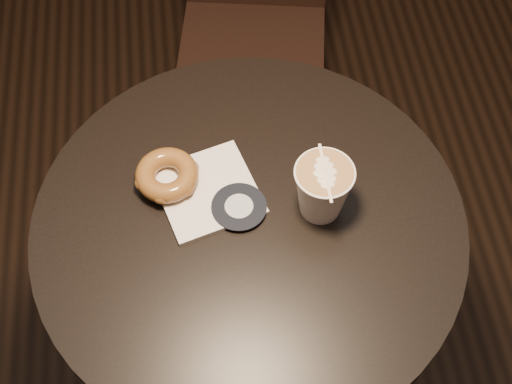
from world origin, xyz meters
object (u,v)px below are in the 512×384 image
at_px(cafe_table, 250,274).
at_px(pastry_bag, 208,191).
at_px(doughnut, 167,175).
at_px(latte_cup, 322,190).

bearing_deg(cafe_table, pastry_bag, 135.31).
distance_m(cafe_table, pastry_bag, 0.22).
bearing_deg(doughnut, latte_cup, -17.49).
xyz_separation_m(pastry_bag, latte_cup, (0.18, -0.05, 0.05)).
bearing_deg(cafe_table, doughnut, 145.34).
height_order(cafe_table, doughnut, doughnut).
relative_size(doughnut, latte_cup, 1.00).
height_order(pastry_bag, doughnut, doughnut).
distance_m(pastry_bag, doughnut, 0.07).
bearing_deg(doughnut, pastry_bag, -22.00).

